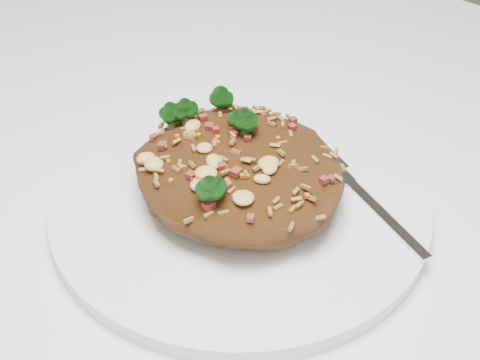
# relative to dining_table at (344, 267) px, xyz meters

# --- Properties ---
(dining_table) EXTENTS (1.20, 0.80, 0.75)m
(dining_table) POSITION_rel_dining_table_xyz_m (0.00, 0.00, 0.00)
(dining_table) COLOR white
(dining_table) RESTS_ON ground
(plate) EXTENTS (0.30, 0.30, 0.01)m
(plate) POSITION_rel_dining_table_xyz_m (-0.06, -0.08, 0.10)
(plate) COLOR white
(plate) RESTS_ON dining_table
(fried_rice) EXTENTS (0.17, 0.15, 0.07)m
(fried_rice) POSITION_rel_dining_table_xyz_m (-0.06, -0.08, 0.14)
(fried_rice) COLOR brown
(fried_rice) RESTS_ON plate
(fork) EXTENTS (0.16, 0.08, 0.00)m
(fork) POSITION_rel_dining_table_xyz_m (0.02, -0.02, 0.11)
(fork) COLOR silver
(fork) RESTS_ON plate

